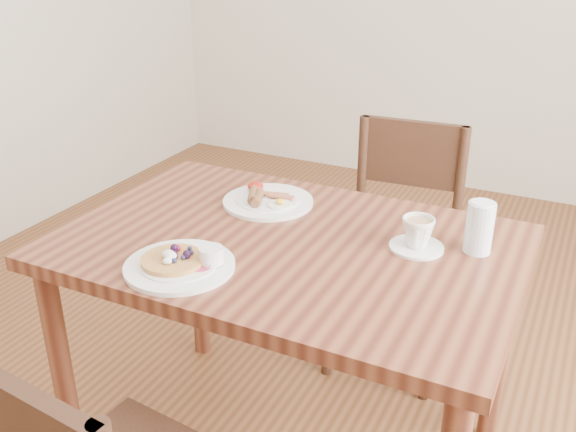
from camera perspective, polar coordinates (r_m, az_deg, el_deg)
The scene contains 6 objects.
dining_table at distance 1.75m, azimuth 0.00°, elevation -5.05°, with size 1.20×0.80×0.75m.
chair_far at distance 2.34m, azimuth 9.77°, elevation -1.69°, with size 0.45×0.45×0.88m.
pancake_plate at distance 1.58m, azimuth -9.46°, elevation -4.15°, with size 0.27×0.27×0.06m.
breakfast_plate at distance 1.92m, azimuth -1.91°, elevation 1.44°, with size 0.27×0.27×0.04m.
teacup_saucer at distance 1.67m, azimuth 11.43°, elevation -1.66°, with size 0.14×0.14×0.09m.
water_glass at distance 1.68m, azimuth 16.65°, elevation -1.00°, with size 0.07×0.07×0.13m, color silver.
Camera 1 is at (0.67, -1.36, 1.51)m, focal length 40.00 mm.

